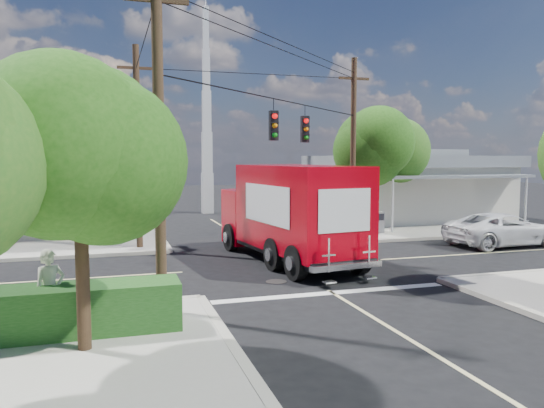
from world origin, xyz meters
name	(u,v)px	position (x,y,z in m)	size (l,w,h in m)	color
ground	(287,266)	(0.00, 0.00, 0.00)	(120.00, 120.00, 0.00)	black
sidewalk_ne	(394,221)	(10.88, 10.88, 0.07)	(14.12, 14.12, 0.14)	#A6A196
sidewalk_nw	(21,236)	(-10.88, 10.88, 0.07)	(14.12, 14.12, 0.14)	#A6A196
road_markings	(301,273)	(0.00, -1.47, 0.01)	(32.00, 32.00, 0.01)	beige
building_ne	(408,185)	(12.50, 11.97, 2.32)	(11.80, 10.20, 4.50)	beige
building_nw	(1,193)	(-12.00, 12.46, 2.22)	(10.80, 10.20, 4.30)	beige
radio_tower	(207,137)	(0.50, 20.00, 5.64)	(0.80, 0.80, 17.00)	silver
tree_sw_front	(79,147)	(-6.99, -7.54, 4.33)	(3.88, 3.78, 6.03)	#422D1C
tree_ne_front	(374,146)	(7.21, 6.76, 4.77)	(4.21, 4.14, 6.66)	#422D1C
tree_ne_back	(396,157)	(9.81, 8.96, 4.19)	(3.77, 3.66, 5.82)	#422D1C
palm_nw_front	(84,138)	(-7.50, 7.50, 5.04)	(3.01, 3.08, 5.59)	#422D1C
palm_nw_back	(42,146)	(-9.50, 9.00, 4.67)	(3.01, 3.08, 5.19)	#422D1C
utility_poles	(237,144)	(-1.58, 1.60, 4.67)	(12.00, 10.68, 9.00)	#473321
picket_fence	(52,303)	(-7.80, -5.60, 0.68)	(5.94, 0.06, 1.00)	silver
hedge_sw	(39,312)	(-8.00, -6.40, 0.69)	(6.20, 1.20, 1.10)	#194714
vending_boxes	(366,223)	(6.50, 6.20, 0.69)	(1.90, 0.50, 1.10)	#B32317
delivery_truck	(290,213)	(0.34, 0.71, 1.94)	(3.82, 9.09, 3.82)	black
parked_car	(503,229)	(11.17, 1.43, 0.77)	(2.56, 5.54, 1.54)	silver
pedestrian	(50,290)	(-7.78, -6.07, 1.09)	(0.69, 0.46, 1.90)	beige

